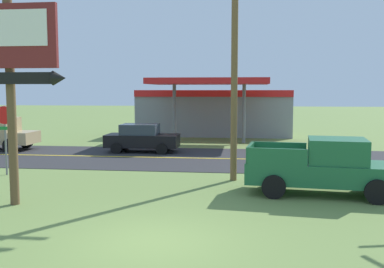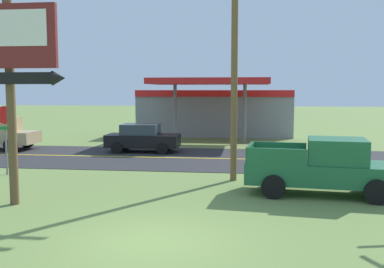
{
  "view_description": "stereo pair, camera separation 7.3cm",
  "coord_description": "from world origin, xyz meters",
  "px_view_note": "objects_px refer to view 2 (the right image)",
  "views": [
    {
      "loc": [
        2.22,
        -10.05,
        3.61
      ],
      "look_at": [
        0.0,
        8.0,
        1.8
      ],
      "focal_mm": 41.48,
      "sensor_mm": 36.0,
      "label": 1
    },
    {
      "loc": [
        2.29,
        -10.04,
        3.61
      ],
      "look_at": [
        0.0,
        8.0,
        1.8
      ],
      "focal_mm": 41.48,
      "sensor_mm": 36.0,
      "label": 2
    }
  ],
  "objects_px": {
    "gas_station": "(216,111)",
    "pickup_green_parked_on_lawn": "(325,167)",
    "car_black_near_lane": "(142,138)",
    "utility_pole": "(234,60)",
    "motel_sign": "(9,59)",
    "stop_sign": "(5,128)"
  },
  "relations": [
    {
      "from": "pickup_green_parked_on_lawn",
      "to": "car_black_near_lane",
      "type": "bearing_deg",
      "value": 132.49
    },
    {
      "from": "motel_sign",
      "to": "gas_station",
      "type": "xyz_separation_m",
      "value": [
        4.61,
        23.17,
        -2.59
      ]
    },
    {
      "from": "utility_pole",
      "to": "gas_station",
      "type": "relative_size",
      "value": 0.74
    },
    {
      "from": "gas_station",
      "to": "car_black_near_lane",
      "type": "xyz_separation_m",
      "value": [
        -3.45,
        -10.96,
        -1.11
      ]
    },
    {
      "from": "gas_station",
      "to": "car_black_near_lane",
      "type": "distance_m",
      "value": 11.54
    },
    {
      "from": "motel_sign",
      "to": "car_black_near_lane",
      "type": "distance_m",
      "value": 12.81
    },
    {
      "from": "utility_pole",
      "to": "car_black_near_lane",
      "type": "distance_m",
      "value": 10.08
    },
    {
      "from": "motel_sign",
      "to": "pickup_green_parked_on_lawn",
      "type": "distance_m",
      "value": 10.85
    },
    {
      "from": "car_black_near_lane",
      "to": "stop_sign",
      "type": "bearing_deg",
      "value": -118.72
    },
    {
      "from": "gas_station",
      "to": "pickup_green_parked_on_lawn",
      "type": "height_order",
      "value": "gas_station"
    },
    {
      "from": "motel_sign",
      "to": "utility_pole",
      "type": "distance_m",
      "value": 8.21
    },
    {
      "from": "motel_sign",
      "to": "pickup_green_parked_on_lawn",
      "type": "relative_size",
      "value": 1.2
    },
    {
      "from": "car_black_near_lane",
      "to": "utility_pole",
      "type": "bearing_deg",
      "value": -53.42
    },
    {
      "from": "motel_sign",
      "to": "utility_pole",
      "type": "xyz_separation_m",
      "value": [
        6.69,
        4.76,
        0.23
      ]
    },
    {
      "from": "pickup_green_parked_on_lawn",
      "to": "car_black_near_lane",
      "type": "distance_m",
      "value": 12.92
    },
    {
      "from": "stop_sign",
      "to": "car_black_near_lane",
      "type": "distance_m",
      "value": 8.64
    },
    {
      "from": "utility_pole",
      "to": "gas_station",
      "type": "xyz_separation_m",
      "value": [
        -2.08,
        18.41,
        -2.82
      ]
    },
    {
      "from": "gas_station",
      "to": "pickup_green_parked_on_lawn",
      "type": "relative_size",
      "value": 2.23
    },
    {
      "from": "stop_sign",
      "to": "pickup_green_parked_on_lawn",
      "type": "xyz_separation_m",
      "value": [
        12.84,
        -2.03,
        -1.06
      ]
    },
    {
      "from": "motel_sign",
      "to": "car_black_near_lane",
      "type": "relative_size",
      "value": 1.54
    },
    {
      "from": "stop_sign",
      "to": "gas_station",
      "type": "bearing_deg",
      "value": 67.72
    },
    {
      "from": "car_black_near_lane",
      "to": "pickup_green_parked_on_lawn",
      "type": "bearing_deg",
      "value": -47.51
    }
  ]
}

